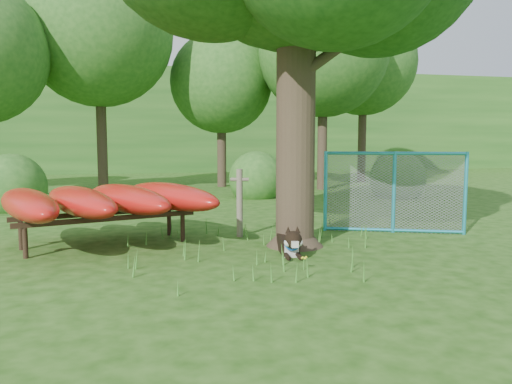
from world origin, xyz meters
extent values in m
plane|color=#1B430D|center=(0.00, 0.00, 0.00)|extent=(80.00, 80.00, 0.00)
cylinder|color=#32261B|center=(0.97, 1.50, 2.61)|extent=(0.82, 0.82, 5.23)
cone|color=#32261B|center=(0.97, 1.50, 0.26)|extent=(1.24, 1.24, 0.52)
cylinder|color=#32261B|center=(1.57, 1.33, 3.35)|extent=(1.49, 0.30, 1.11)
cylinder|color=#32261B|center=(0.52, 1.84, 3.76)|extent=(0.98, 1.00, 1.07)
cylinder|color=#655D4C|center=(0.19, 2.55, 0.65)|extent=(0.14, 0.14, 1.30)
cylinder|color=#655D4C|center=(0.19, 2.55, 1.10)|extent=(0.36, 0.15, 0.07)
cylinder|color=black|center=(-3.44, 1.54, 0.25)|extent=(0.10, 0.10, 0.51)
cylinder|color=black|center=(-0.92, 2.32, 0.25)|extent=(0.10, 0.10, 0.51)
cylinder|color=black|center=(-3.65, 2.22, 0.25)|extent=(0.10, 0.10, 0.51)
cylinder|color=black|center=(-1.13, 3.00, 0.25)|extent=(0.10, 0.10, 0.51)
cube|color=black|center=(-2.18, 1.93, 0.53)|extent=(2.93, 0.97, 0.08)
cube|color=black|center=(-2.39, 2.61, 0.53)|extent=(2.93, 0.97, 0.08)
ellipsoid|color=red|center=(-3.45, 1.91, 0.81)|extent=(1.76, 3.09, 0.49)
ellipsoid|color=red|center=(-2.67, 2.15, 0.81)|extent=(1.85, 3.07, 0.49)
ellipsoid|color=red|center=(-1.90, 2.39, 0.81)|extent=(1.93, 3.05, 0.49)
ellipsoid|color=red|center=(-1.12, 2.63, 0.81)|extent=(2.02, 3.03, 0.49)
cube|color=black|center=(0.70, 1.03, 0.13)|extent=(0.36, 0.76, 0.25)
cube|color=beige|center=(0.66, 0.71, 0.12)|extent=(0.25, 0.17, 0.23)
sphere|color=black|center=(0.64, 0.53, 0.31)|extent=(0.27, 0.27, 0.27)
cube|color=beige|center=(0.62, 0.40, 0.27)|extent=(0.12, 0.16, 0.09)
sphere|color=beige|center=(0.55, 0.52, 0.27)|extent=(0.13, 0.13, 0.13)
sphere|color=beige|center=(0.72, 0.50, 0.27)|extent=(0.13, 0.13, 0.13)
cone|color=black|center=(0.57, 0.58, 0.46)|extent=(0.13, 0.14, 0.13)
cone|color=black|center=(0.72, 0.56, 0.46)|extent=(0.10, 0.12, 0.13)
cylinder|color=black|center=(0.55, 0.57, 0.05)|extent=(0.11, 0.32, 0.07)
cylinder|color=black|center=(0.74, 0.55, 0.05)|extent=(0.11, 0.32, 0.07)
sphere|color=black|center=(0.80, 1.41, 0.23)|extent=(0.17, 0.17, 0.17)
torus|color=blue|center=(0.65, 0.61, 0.25)|extent=(0.27, 0.11, 0.26)
cylinder|color=#289BBB|center=(2.02, 2.80, 0.81)|extent=(0.09, 0.09, 1.63)
cylinder|color=#289BBB|center=(3.28, 2.28, 0.81)|extent=(0.09, 0.09, 1.63)
cylinder|color=#289BBB|center=(4.53, 1.76, 0.81)|extent=(0.09, 0.09, 1.63)
cylinder|color=#289BBB|center=(3.28, 2.28, 1.59)|extent=(2.53, 1.09, 0.06)
cylinder|color=#289BBB|center=(3.28, 2.28, 0.05)|extent=(2.53, 1.09, 0.06)
plane|color=slate|center=(3.28, 2.28, 0.81)|extent=(2.51, 1.03, 2.71)
cylinder|color=#41822A|center=(0.60, -0.10, 0.09)|extent=(0.02, 0.02, 0.17)
sphere|color=yellow|center=(0.60, -0.10, 0.17)|extent=(0.03, 0.03, 0.03)
sphere|color=yellow|center=(0.64, -0.10, 0.18)|extent=(0.03, 0.03, 0.03)
sphere|color=yellow|center=(0.59, -0.07, 0.16)|extent=(0.03, 0.03, 0.03)
sphere|color=yellow|center=(0.61, -0.13, 0.17)|extent=(0.03, 0.03, 0.03)
sphere|color=yellow|center=(0.58, -0.11, 0.18)|extent=(0.03, 0.03, 0.03)
cylinder|color=#32261B|center=(-3.00, 12.00, 2.62)|extent=(0.36, 0.36, 5.25)
sphere|color=#275B1D|center=(-3.00, 12.00, 5.62)|extent=(5.20, 5.20, 5.20)
cylinder|color=#32261B|center=(1.50, 13.00, 1.92)|extent=(0.36, 0.36, 3.85)
sphere|color=#275B1D|center=(1.50, 13.00, 4.12)|extent=(4.00, 4.00, 4.00)
cylinder|color=#32261B|center=(5.00, 11.00, 2.38)|extent=(0.36, 0.36, 4.76)
sphere|color=#275B1D|center=(5.00, 11.00, 5.10)|extent=(4.80, 4.80, 4.80)
cylinder|color=#32261B|center=(8.00, 14.00, 2.45)|extent=(0.36, 0.36, 4.90)
sphere|color=#275B1D|center=(8.00, 14.00, 5.25)|extent=(4.60, 4.60, 4.60)
sphere|color=#275B1D|center=(-5.00, 7.50, 0.00)|extent=(1.80, 1.80, 1.80)
sphere|color=#275B1D|center=(6.50, 8.00, 0.00)|extent=(1.80, 1.80, 1.80)
sphere|color=#275B1D|center=(2.00, 9.00, 0.00)|extent=(1.80, 1.80, 1.80)
cube|color=#275B1D|center=(0.00, 28.00, 3.00)|extent=(80.00, 12.00, 6.00)
camera|label=1|loc=(-1.63, -6.76, 1.85)|focal=35.00mm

